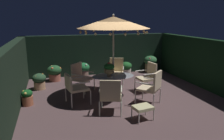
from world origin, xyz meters
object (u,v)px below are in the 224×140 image
patio_dining_table (113,81)px  potted_plant_back_right (150,63)px  patio_chair_south (152,86)px  centerpiece_planter (109,68)px  potted_plant_right_far (39,81)px  potted_plant_back_center (54,72)px  patio_chair_east (74,86)px  ottoman_footrest (143,108)px  potted_plant_left_near (126,68)px  potted_plant_back_left (83,70)px  patio_umbrella (113,23)px  patio_chair_southeast (111,94)px  patio_chair_north (116,70)px  patio_chair_northeast (80,76)px  potted_plant_left_far (27,97)px  patio_chair_southwest (148,75)px

patio_dining_table → potted_plant_back_right: 3.88m
patio_dining_table → patio_chair_south: size_ratio=1.34×
centerpiece_planter → potted_plant_right_far: centerpiece_planter is taller
centerpiece_planter → potted_plant_back_center: size_ratio=0.70×
patio_chair_east → ottoman_footrest: 2.25m
potted_plant_left_near → potted_plant_back_left: 2.06m
potted_plant_back_right → potted_plant_back_center: (-4.59, -0.24, -0.08)m
patio_umbrella → potted_plant_back_left: patio_umbrella is taller
patio_chair_southeast → potted_plant_back_left: bearing=92.5°
patio_dining_table → potted_plant_back_center: size_ratio=2.12×
patio_chair_north → patio_chair_northeast: patio_chair_north is taller
patio_chair_east → potted_plant_back_left: 2.88m
centerpiece_planter → patio_chair_northeast: (-0.80, 1.04, -0.45)m
patio_chair_southeast → potted_plant_back_right: size_ratio=1.26×
centerpiece_planter → patio_umbrella: bearing=24.8°
centerpiece_planter → patio_chair_south: (1.08, -0.94, -0.40)m
potted_plant_back_right → potted_plant_right_far: 5.31m
centerpiece_planter → potted_plant_back_center: 3.14m
patio_chair_south → ottoman_footrest: patio_chair_south is taller
potted_plant_left_far → potted_plant_right_far: (0.31, 1.50, 0.08)m
centerpiece_planter → patio_chair_southeast: 1.32m
patio_chair_northeast → potted_plant_left_near: bearing=34.8°
centerpiece_planter → potted_plant_left_far: centerpiece_planter is taller
centerpiece_planter → potted_plant_right_far: (-2.26, 1.60, -0.68)m
patio_umbrella → potted_plant_back_center: (-1.84, 2.50, -2.10)m
patio_chair_east → patio_chair_south: bearing=-18.4°
patio_chair_south → potted_plant_left_far: (-3.66, 1.04, -0.36)m
patio_chair_east → patio_chair_southwest: patio_chair_southwest is taller
patio_chair_southwest → patio_dining_table: bearing=-173.9°
centerpiece_planter → patio_chair_northeast: bearing=127.7°
patio_dining_table → patio_chair_south: bearing=-47.8°
patio_chair_north → patio_chair_southwest: (0.85, -1.12, 0.00)m
patio_dining_table → patio_chair_east: bearing=-168.7°
patio_chair_north → patio_chair_east: bearing=-140.1°
patio_chair_north → patio_chair_south: patio_chair_south is taller
patio_dining_table → patio_chair_southwest: (1.35, 0.14, 0.07)m
patio_dining_table → patio_chair_north: size_ratio=1.35×
potted_plant_back_right → potted_plant_back_left: potted_plant_back_right is taller
patio_chair_south → patio_chair_southwest: (0.43, 1.16, -0.00)m
patio_dining_table → patio_chair_southeast: 1.37m
potted_plant_left_far → potted_plant_back_left: bearing=49.8°
patio_chair_north → potted_plant_right_far: patio_chair_north is taller
potted_plant_right_far → patio_chair_south: bearing=-37.2°
patio_chair_northeast → patio_chair_east: 1.28m
patio_chair_northeast → potted_plant_right_far: bearing=158.9°
patio_chair_northeast → ottoman_footrest: (1.21, -2.82, -0.24)m
patio_umbrella → patio_chair_southwest: 2.30m
patio_chair_east → patio_chair_south: 2.37m
patio_chair_south → potted_plant_back_right: bearing=64.1°
patio_chair_south → potted_plant_back_right: patio_chair_south is taller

